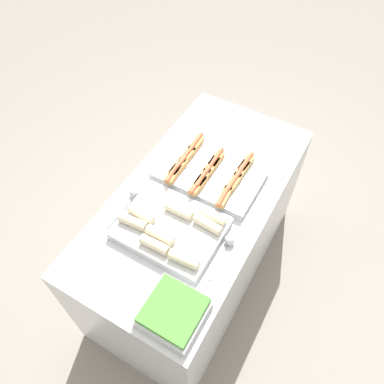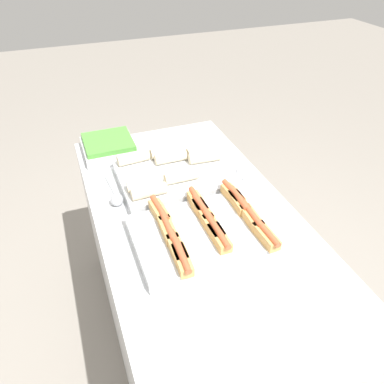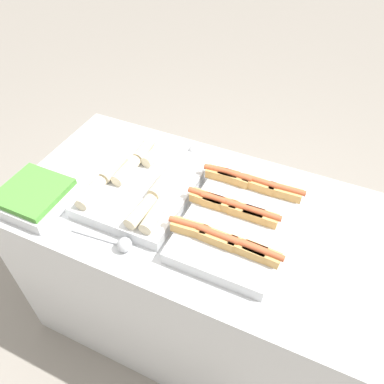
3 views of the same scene
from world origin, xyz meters
TOP-DOWN VIEW (x-y plane):
  - ground_plane at (0.00, 0.00)m, footprint 12.00×12.00m
  - counter at (0.00, 0.00)m, footprint 1.52×0.77m
  - tray_hotdogs at (0.13, -0.00)m, footprint 0.40×0.55m
  - tray_wraps at (-0.26, -0.00)m, footprint 0.38×0.49m
  - tray_side_front at (-0.60, -0.23)m, footprint 0.25×0.25m
  - serving_spoon_near at (-0.19, -0.28)m, footprint 0.24×0.05m
  - serving_spoon_far at (-0.18, 0.28)m, footprint 0.26×0.05m

SIDE VIEW (x-z plane):
  - ground_plane at x=0.00m, z-range 0.00..0.00m
  - counter at x=0.00m, z-range 0.00..0.87m
  - serving_spoon_far at x=-0.18m, z-range 0.87..0.92m
  - serving_spoon_near at x=-0.19m, z-range 0.87..0.92m
  - tray_side_front at x=-0.60m, z-range 0.87..0.94m
  - tray_wraps at x=-0.26m, z-range 0.85..0.95m
  - tray_hotdogs at x=0.13m, z-range 0.86..0.95m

